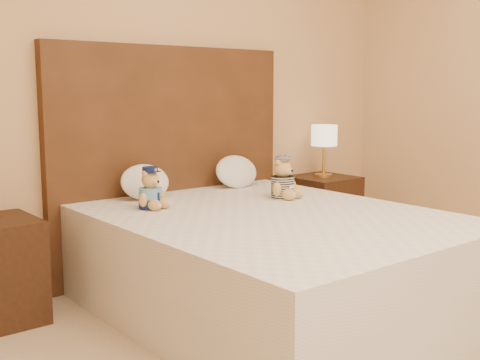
# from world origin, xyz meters

# --- Properties ---
(bed) EXTENTS (1.60, 2.00, 0.55)m
(bed) POSITION_xyz_m (0.00, 1.20, 0.28)
(bed) COLOR white
(bed) RESTS_ON ground
(headboard) EXTENTS (1.75, 0.08, 1.50)m
(headboard) POSITION_xyz_m (0.00, 2.21, 0.75)
(headboard) COLOR #512D18
(headboard) RESTS_ON ground
(nightstand_right) EXTENTS (0.45, 0.45, 0.55)m
(nightstand_right) POSITION_xyz_m (1.25, 2.00, 0.28)
(nightstand_right) COLOR #341E10
(nightstand_right) RESTS_ON ground
(lamp) EXTENTS (0.20, 0.20, 0.40)m
(lamp) POSITION_xyz_m (1.25, 2.00, 0.85)
(lamp) COLOR gold
(lamp) RESTS_ON nightstand_right
(teddy_police) EXTENTS (0.25, 0.24, 0.24)m
(teddy_police) POSITION_xyz_m (-0.44, 1.75, 0.67)
(teddy_police) COLOR #BA8D48
(teddy_police) RESTS_ON bed
(teddy_prisoner) EXTENTS (0.26, 0.26, 0.25)m
(teddy_prisoner) POSITION_xyz_m (0.37, 1.52, 0.68)
(teddy_prisoner) COLOR #BA8D48
(teddy_prisoner) RESTS_ON bed
(pillow_left) EXTENTS (0.33, 0.21, 0.23)m
(pillow_left) POSITION_xyz_m (-0.31, 2.03, 0.67)
(pillow_left) COLOR white
(pillow_left) RESTS_ON bed
(pillow_right) EXTENTS (0.34, 0.22, 0.24)m
(pillow_right) POSITION_xyz_m (0.41, 2.03, 0.67)
(pillow_right) COLOR white
(pillow_right) RESTS_ON bed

